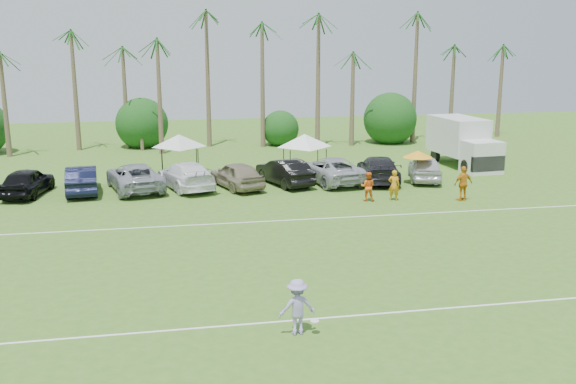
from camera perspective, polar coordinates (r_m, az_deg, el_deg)
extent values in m
plane|color=#3D681F|center=(19.55, 1.89, -13.72)|extent=(120.00, 120.00, 0.00)
cube|color=white|center=(21.31, 0.70, -11.33)|extent=(80.00, 0.10, 0.01)
cube|color=white|center=(32.48, -3.50, -2.70)|extent=(80.00, 0.10, 0.01)
cone|color=brown|center=(55.75, -19.31, 8.41)|extent=(0.44, 0.44, 10.00)
cone|color=brown|center=(55.28, -15.20, 9.17)|extent=(0.44, 0.44, 11.00)
cone|color=brown|center=(55.24, -10.93, 7.82)|extent=(0.44, 0.44, 8.00)
cone|color=brown|center=(55.33, -6.76, 8.50)|extent=(0.44, 0.44, 9.00)
cone|color=brown|center=(55.71, -2.62, 9.12)|extent=(0.44, 0.44, 10.00)
cone|color=brown|center=(56.39, 1.46, 9.68)|extent=(0.44, 0.44, 11.00)
cone|color=brown|center=(57.75, 6.36, 8.20)|extent=(0.44, 0.44, 8.00)
cone|color=brown|center=(59.37, 11.04, 8.65)|extent=(0.44, 0.44, 9.00)
cone|color=brown|center=(61.35, 15.46, 9.03)|extent=(0.44, 0.44, 10.00)
cone|color=brown|center=(63.18, 18.80, 9.37)|extent=(0.44, 0.44, 11.00)
cylinder|color=brown|center=(56.65, -12.81, 4.50)|extent=(0.30, 0.30, 1.40)
sphere|color=#124014|center=(56.50, -12.87, 5.60)|extent=(4.00, 4.00, 4.00)
cylinder|color=brown|center=(57.46, -0.74, 4.94)|extent=(0.30, 0.30, 1.40)
sphere|color=#124014|center=(57.32, -0.74, 6.03)|extent=(4.00, 4.00, 4.00)
cylinder|color=brown|center=(59.99, 8.75, 5.13)|extent=(0.30, 0.30, 1.40)
sphere|color=#124014|center=(59.85, 8.79, 6.17)|extent=(4.00, 4.00, 4.00)
imported|color=orange|center=(37.26, 9.40, 0.60)|extent=(0.76, 0.65, 1.77)
imported|color=orange|center=(36.91, 7.11, 0.49)|extent=(1.00, 0.90, 1.69)
imported|color=orange|center=(37.99, 15.32, 0.72)|extent=(1.24, 0.70, 2.00)
cube|color=silver|center=(49.31, 14.85, 4.89)|extent=(3.05, 5.09, 2.66)
cube|color=silver|center=(46.59, 16.85, 2.99)|extent=(2.59, 2.11, 2.24)
cube|color=black|center=(45.98, 17.35, 2.42)|extent=(2.47, 0.51, 1.06)
cube|color=#E5590C|center=(50.06, 16.15, 4.38)|extent=(0.16, 1.70, 0.96)
cylinder|color=black|center=(46.32, 15.55, 2.21)|extent=(0.40, 0.98, 0.96)
cylinder|color=black|center=(47.44, 17.76, 2.31)|extent=(0.40, 0.98, 0.96)
cylinder|color=black|center=(50.15, 12.95, 3.16)|extent=(0.40, 0.98, 0.96)
cylinder|color=black|center=(51.18, 15.06, 3.24)|extent=(0.40, 0.98, 0.96)
cylinder|color=black|center=(44.49, -11.14, 2.54)|extent=(0.06, 0.06, 1.76)
cylinder|color=black|center=(44.53, -7.99, 2.67)|extent=(0.06, 0.06, 1.76)
cylinder|color=black|center=(46.90, -11.13, 3.07)|extent=(0.06, 0.06, 1.76)
cylinder|color=black|center=(46.94, -8.14, 3.20)|extent=(0.06, 0.06, 1.76)
pyramid|color=silver|center=(45.43, -9.68, 5.07)|extent=(3.81, 3.81, 0.88)
cylinder|color=black|center=(43.40, 0.20, 2.55)|extent=(0.06, 0.06, 1.80)
cylinder|color=black|center=(43.93, 3.41, 2.66)|extent=(0.06, 0.06, 1.80)
cylinder|color=black|center=(45.82, -0.39, 3.11)|extent=(0.06, 0.06, 1.80)
cylinder|color=black|center=(46.33, 2.66, 3.21)|extent=(0.06, 0.06, 1.80)
pyramid|color=white|center=(44.57, 1.48, 5.17)|extent=(3.89, 3.89, 0.90)
cylinder|color=black|center=(41.88, 11.41, 2.01)|extent=(0.05, 0.05, 1.95)
cone|color=orange|center=(41.71, 11.47, 3.33)|extent=(1.95, 1.95, 0.44)
imported|color=#A092CF|center=(20.07, 0.82, -10.17)|extent=(1.21, 0.76, 1.79)
cylinder|color=white|center=(20.24, 2.39, -11.40)|extent=(0.27, 0.27, 0.03)
imported|color=black|center=(41.01, -22.18, 0.86)|extent=(2.78, 5.15, 1.66)
imported|color=black|center=(40.55, -17.87, 1.07)|extent=(2.27, 5.21, 1.66)
imported|color=#999DA7|center=(40.43, -13.47, 1.31)|extent=(4.07, 6.47, 1.66)
imported|color=white|center=(40.31, -9.06, 1.47)|extent=(3.94, 6.17, 1.66)
imported|color=gray|center=(40.05, -4.59, 1.52)|extent=(3.46, 5.26, 1.66)
imported|color=black|center=(40.91, -0.33, 1.81)|extent=(3.26, 5.35, 1.66)
imported|color=#ACAEB3|center=(41.64, 3.87, 1.98)|extent=(3.66, 6.35, 1.66)
imported|color=black|center=(42.28, 8.04, 2.05)|extent=(3.32, 6.06, 1.66)
imported|color=silver|center=(43.14, 12.07, 2.11)|extent=(3.36, 5.25, 1.66)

